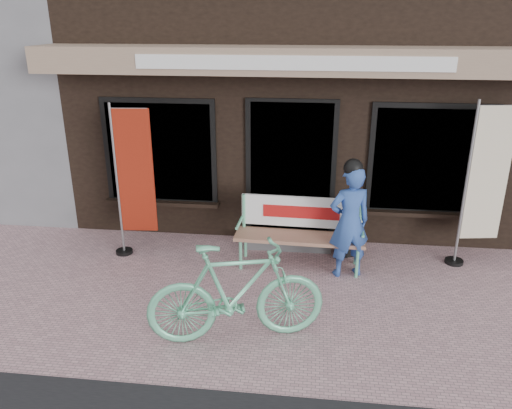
# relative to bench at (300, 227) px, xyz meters

# --- Properties ---
(ground) EXTENTS (70.00, 70.00, 0.00)m
(ground) POSITION_rel_bench_xyz_m (-0.19, -1.18, -0.56)
(ground) COLOR #C4959C
(ground) RESTS_ON ground
(storefront) EXTENTS (7.00, 6.77, 6.00)m
(storefront) POSITION_rel_bench_xyz_m (-0.19, 3.78, 2.43)
(storefront) COLOR black
(storefront) RESTS_ON ground
(bench) EXTENTS (1.79, 0.52, 0.96)m
(bench) POSITION_rel_bench_xyz_m (0.00, 0.00, 0.00)
(bench) COLOR #67CA9B
(bench) RESTS_ON ground
(person) EXTENTS (0.65, 0.53, 1.63)m
(person) POSITION_rel_bench_xyz_m (0.65, -0.24, 0.23)
(person) COLOR #2F52A3
(person) RESTS_ON ground
(bicycle) EXTENTS (1.97, 1.00, 1.14)m
(bicycle) POSITION_rel_bench_xyz_m (-0.61, -1.85, 0.00)
(bicycle) COLOR #67CA9B
(bicycle) RESTS_ON ground
(nobori_red) EXTENTS (0.66, 0.26, 2.22)m
(nobori_red) POSITION_rel_bench_xyz_m (-2.36, 0.04, 0.58)
(nobori_red) COLOR gray
(nobori_red) RESTS_ON ground
(nobori_cream) EXTENTS (0.69, 0.29, 2.32)m
(nobori_cream) POSITION_rel_bench_xyz_m (2.42, 0.30, 0.63)
(nobori_cream) COLOR gray
(nobori_cream) RESTS_ON ground
(menu_stand) EXTENTS (0.40, 0.22, 0.81)m
(menu_stand) POSITION_rel_bench_xyz_m (0.70, 0.29, -0.15)
(menu_stand) COLOR black
(menu_stand) RESTS_ON ground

